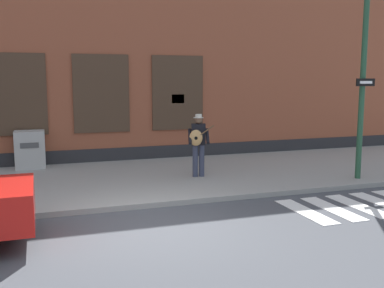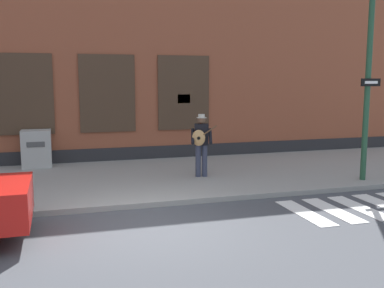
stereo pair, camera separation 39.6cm
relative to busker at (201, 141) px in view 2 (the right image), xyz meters
The scene contains 5 objects.
ground_plane 4.28m from the busker, 121.92° to the right, with size 160.00×160.00×0.00m, color #424449.
sidewalk 2.48m from the busker, 166.92° to the left, with size 28.00×5.42×0.12m.
building_backdrop 6.56m from the busker, 112.71° to the left, with size 28.00×4.06×8.91m.
busker is the anchor object (origin of this frame).
utility_box 5.24m from the busker, 147.97° to the left, with size 0.87×0.66×1.14m.
Camera 2 is at (-1.51, -8.13, 2.81)m, focal length 42.00 mm.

